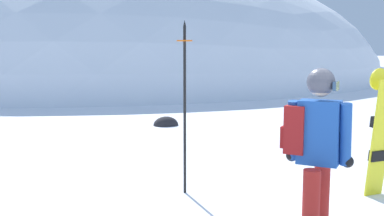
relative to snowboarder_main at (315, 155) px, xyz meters
name	(u,v)px	position (x,y,z in m)	size (l,w,h in m)	color
ridge_peak_main	(114,78)	(4.42, 27.82, -0.92)	(36.90, 33.21, 15.74)	white
ridge_peak_far	(278,67)	(28.61, 43.32, -0.92)	(24.56, 22.10, 10.70)	white
snowboarder_main	(315,155)	(0.00, 0.00, 0.00)	(1.47, 1.29, 1.71)	black
spare_snowboard	(380,132)	(1.78, 0.97, -0.08)	(0.28, 0.20, 1.65)	yellow
piste_marker_near	(185,97)	(-0.45, 2.06, 0.36)	(0.20, 0.20, 2.25)	black
rock_dark	(166,125)	(1.10, 7.24, -0.92)	(0.64, 0.55, 0.45)	#282628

